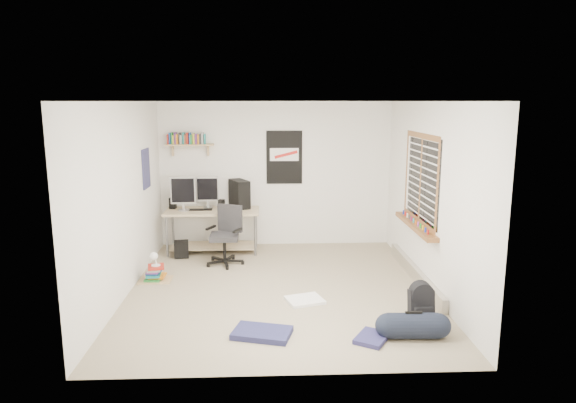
{
  "coord_description": "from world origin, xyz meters",
  "views": [
    {
      "loc": [
        -0.16,
        -6.61,
        2.5
      ],
      "look_at": [
        0.13,
        0.13,
        1.18
      ],
      "focal_mm": 32.0,
      "sensor_mm": 36.0,
      "label": 1
    }
  ],
  "objects_px": {
    "duffel_bag": "(413,326)",
    "book_stack": "(155,270)",
    "desk": "(213,231)",
    "office_chair": "(224,234)",
    "backpack": "(421,306)"
  },
  "relations": [
    {
      "from": "office_chair",
      "to": "backpack",
      "type": "height_order",
      "value": "office_chair"
    },
    {
      "from": "desk",
      "to": "book_stack",
      "type": "relative_size",
      "value": 3.22
    },
    {
      "from": "book_stack",
      "to": "duffel_bag",
      "type": "bearing_deg",
      "value": -31.69
    },
    {
      "from": "office_chair",
      "to": "duffel_bag",
      "type": "distance_m",
      "value": 3.48
    },
    {
      "from": "desk",
      "to": "duffel_bag",
      "type": "height_order",
      "value": "desk"
    },
    {
      "from": "office_chair",
      "to": "book_stack",
      "type": "distance_m",
      "value": 1.22
    },
    {
      "from": "backpack",
      "to": "book_stack",
      "type": "height_order",
      "value": "backpack"
    },
    {
      "from": "duffel_bag",
      "to": "book_stack",
      "type": "xyz_separation_m",
      "value": [
        -3.15,
        1.94,
        0.01
      ]
    },
    {
      "from": "book_stack",
      "to": "office_chair",
      "type": "bearing_deg",
      "value": 37.39
    },
    {
      "from": "office_chair",
      "to": "backpack",
      "type": "relative_size",
      "value": 2.52
    },
    {
      "from": "duffel_bag",
      "to": "office_chair",
      "type": "bearing_deg",
      "value": 132.26
    },
    {
      "from": "desk",
      "to": "backpack",
      "type": "xyz_separation_m",
      "value": [
        2.67,
        -2.95,
        -0.16
      ]
    },
    {
      "from": "office_chair",
      "to": "duffel_bag",
      "type": "relative_size",
      "value": 1.69
    },
    {
      "from": "office_chair",
      "to": "book_stack",
      "type": "height_order",
      "value": "office_chair"
    },
    {
      "from": "desk",
      "to": "duffel_bag",
      "type": "bearing_deg",
      "value": -32.54
    }
  ]
}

